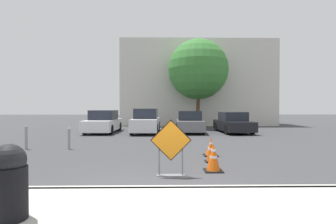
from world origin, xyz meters
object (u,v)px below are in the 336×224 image
road_closed_sign (171,145)px  bollard_second (26,137)px  bollard_nearest (69,138)px  parked_car_fourth (233,123)px  parked_car_third (189,123)px  parked_car_second (146,122)px  traffic_cone_third (211,148)px  parked_car_nearest (104,122)px  trash_bin (9,182)px  traffic_cone_nearest (213,157)px  traffic_cone_second (211,149)px

road_closed_sign → bollard_second: road_closed_sign is taller
road_closed_sign → bollard_nearest: size_ratio=1.61×
parked_car_fourth → parked_car_third: bearing=-6.7°
parked_car_second → parked_car_fourth: (6.05, 0.14, -0.10)m
traffic_cone_third → parked_car_second: (-2.92, 8.47, 0.48)m
parked_car_nearest → bollard_second: (-1.53, -7.45, -0.18)m
parked_car_fourth → trash_bin: 15.95m
parked_car_nearest → parked_car_third: bearing=179.0°
traffic_cone_nearest → bollard_nearest: bollard_nearest is taller
trash_bin → bollard_nearest: 7.47m
road_closed_sign → traffic_cone_second: size_ratio=1.76×
parked_car_second → bollard_second: 8.27m
parked_car_nearest → parked_car_second: (3.03, -0.56, 0.05)m
traffic_cone_second → bollard_nearest: bearing=154.4°
road_closed_sign → traffic_cone_nearest: size_ratio=1.85×
traffic_cone_nearest → parked_car_second: (-2.58, 10.77, 0.38)m
road_closed_sign → trash_bin: (-2.42, -2.87, -0.10)m
road_closed_sign → bollard_second: 7.40m
bollard_nearest → bollard_second: (-1.79, -0.00, 0.05)m
road_closed_sign → trash_bin: 3.76m
traffic_cone_second → bollard_nearest: bollard_nearest is taller
traffic_cone_third → bollard_nearest: size_ratio=0.65×
parked_car_fourth → traffic_cone_second: bearing=67.9°
road_closed_sign → traffic_cone_second: 2.24m
traffic_cone_third → parked_car_second: bearing=109.0°
parked_car_nearest → road_closed_sign: bearing=111.7°
traffic_cone_nearest → parked_car_nearest: bearing=116.3°
parked_car_third → parked_car_nearest: bearing=-0.3°
parked_car_third → parked_car_fourth: 3.03m
traffic_cone_nearest → parked_car_second: bearing=103.5°
parked_car_third → parked_car_fourth: size_ratio=1.00×
traffic_cone_second → traffic_cone_third: bearing=80.2°
traffic_cone_third → bollard_nearest: bollard_nearest is taller
traffic_cone_second → bollard_nearest: (-5.51, 2.64, 0.08)m
traffic_cone_nearest → traffic_cone_third: 2.33m
bollard_nearest → parked_car_nearest: bearing=91.9°
traffic_cone_third → bollard_second: bollard_second is taller
traffic_cone_nearest → parked_car_nearest: 12.64m
parked_car_fourth → bollard_second: size_ratio=4.22×
bollard_second → traffic_cone_nearest: bearing=-28.5°
road_closed_sign → bollard_nearest: (-4.17, 4.39, -0.32)m
parked_car_second → parked_car_third: size_ratio=1.01×
parked_car_nearest → parked_car_fourth: bearing=178.6°
bollard_nearest → bollard_second: bollard_second is taller
road_closed_sign → bollard_nearest: road_closed_sign is taller
road_closed_sign → traffic_cone_nearest: bearing=23.1°
traffic_cone_second → parked_car_fourth: (3.31, 9.68, 0.26)m
parked_car_nearest → bollard_second: 7.61m
parked_car_second → bollard_second: bearing=58.1°
traffic_cone_third → bollard_nearest: bearing=164.5°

